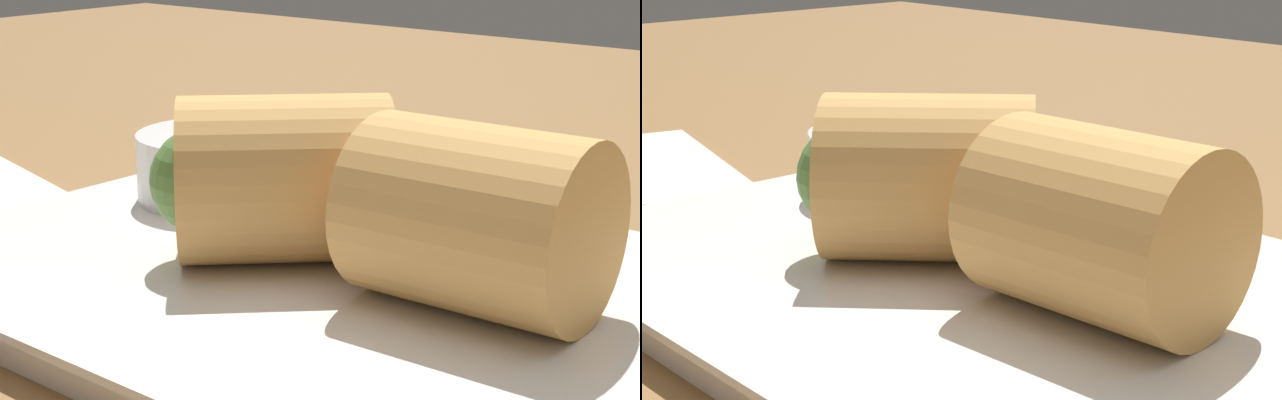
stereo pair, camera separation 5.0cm
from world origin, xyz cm
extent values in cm
cube|color=olive|center=(0.00, 0.00, 1.00)|extent=(180.00, 140.00, 2.00)
cube|color=white|center=(-2.61, 1.24, 2.60)|extent=(28.57, 21.20, 1.20)
cube|color=white|center=(-2.61, 1.24, 3.35)|extent=(29.72, 22.05, 0.30)
cylinder|color=#DBA356|center=(-4.02, 0.93, 6.52)|extent=(9.62, 9.59, 6.05)
sphere|color=#56843D|center=(-6.07, -1.07, 6.52)|extent=(3.93, 3.93, 3.93)
cylinder|color=#DBA356|center=(3.94, 1.16, 6.52)|extent=(7.81, 6.39, 6.05)
sphere|color=#B23D2D|center=(1.08, 1.03, 6.52)|extent=(3.93, 3.93, 3.93)
cylinder|color=white|center=(-3.05, 5.43, 4.95)|extent=(7.32, 7.32, 2.90)
cylinder|color=#DBBC89|center=(-3.05, 5.43, 6.14)|extent=(6.00, 6.00, 0.52)
cylinder|color=white|center=(-11.57, 5.27, 4.95)|extent=(7.32, 7.32, 2.90)
cylinder|color=maroon|center=(-11.57, 5.27, 6.14)|extent=(6.00, 6.00, 0.52)
camera|label=1|loc=(20.61, -26.79, 16.47)|focal=60.00mm
camera|label=2|loc=(24.23, -23.34, 16.47)|focal=60.00mm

